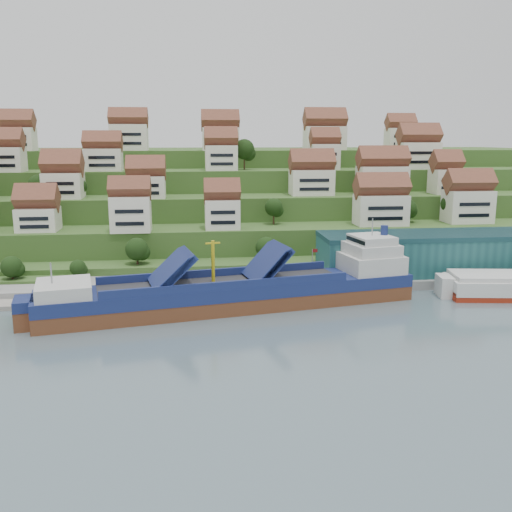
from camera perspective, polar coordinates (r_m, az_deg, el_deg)
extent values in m
plane|color=slate|center=(122.46, -1.74, -5.05)|extent=(300.00, 300.00, 0.00)
cube|color=gray|center=(139.40, 5.96, -2.56)|extent=(180.00, 14.00, 2.20)
cube|color=#2D4C1E|center=(205.80, -3.74, 2.39)|extent=(260.00, 128.00, 4.00)
cube|color=#2D4C1E|center=(210.20, -3.82, 3.55)|extent=(260.00, 118.00, 11.00)
cube|color=#2D4C1E|center=(217.66, -3.93, 4.76)|extent=(260.00, 102.00, 18.00)
cube|color=#2D4C1E|center=(225.22, -4.04, 5.89)|extent=(260.00, 86.00, 25.00)
cube|color=#2D4C1E|center=(233.89, -4.15, 6.84)|extent=(260.00, 68.00, 31.00)
cube|color=white|center=(162.90, -20.94, 3.45)|extent=(10.41, 8.57, 6.12)
cube|color=white|center=(153.96, -12.42, 4.12)|extent=(10.34, 7.03, 9.37)
cube|color=white|center=(155.81, -3.40, 4.20)|extent=(9.32, 7.62, 7.98)
cube|color=white|center=(166.18, 12.36, 4.52)|extent=(14.29, 8.26, 8.54)
cube|color=white|center=(178.13, 20.40, 4.67)|extent=(13.04, 8.31, 9.39)
cube|color=white|center=(176.69, -18.68, 6.70)|extent=(10.93, 8.98, 7.43)
cube|color=white|center=(171.38, -10.89, 6.79)|extent=(10.83, 7.90, 6.40)
cube|color=white|center=(178.00, 5.57, 7.34)|extent=(12.95, 8.36, 7.76)
cube|color=white|center=(181.95, 12.48, 7.37)|extent=(14.81, 8.18, 8.77)
cube|color=white|center=(190.97, 18.42, 7.08)|extent=(8.72, 8.04, 7.66)
cube|color=white|center=(194.50, -23.70, 8.82)|extent=(10.52, 7.86, 7.53)
cube|color=white|center=(190.06, -15.01, 9.28)|extent=(11.55, 7.30, 7.02)
cube|color=white|center=(187.55, -3.50, 9.77)|extent=(10.24, 7.79, 7.98)
cube|color=white|center=(192.36, 6.86, 9.81)|extent=(9.16, 7.14, 8.35)
cube|color=white|center=(203.77, 15.88, 9.63)|extent=(13.33, 8.47, 8.82)
cube|color=white|center=(213.48, -22.69, 10.73)|extent=(10.87, 8.03, 7.78)
cube|color=white|center=(207.21, -12.57, 11.49)|extent=(12.74, 7.51, 8.93)
cube|color=white|center=(205.50, -3.58, 11.60)|extent=(12.66, 8.15, 7.90)
cube|color=white|center=(212.07, 6.87, 11.61)|extent=(14.45, 8.73, 8.38)
cube|color=white|center=(222.47, 14.20, 11.28)|extent=(10.18, 7.05, 7.88)
ellipsoid|color=#1B3712|center=(146.84, 1.02, 0.86)|extent=(5.54, 5.54, 5.54)
ellipsoid|color=#1B3712|center=(146.42, -11.82, 0.66)|extent=(5.81, 5.81, 5.81)
ellipsoid|color=#1B3712|center=(173.03, 14.89, 4.60)|extent=(5.53, 5.53, 5.53)
ellipsoid|color=#1B3712|center=(178.08, 18.86, 4.96)|extent=(5.66, 5.66, 5.66)
ellipsoid|color=#1B3712|center=(163.35, 1.78, 4.90)|extent=(5.15, 5.15, 5.15)
ellipsoid|color=#1B3712|center=(185.22, 10.67, 7.77)|extent=(4.90, 4.90, 4.90)
ellipsoid|color=#1B3712|center=(182.43, -20.94, 6.68)|extent=(5.91, 5.91, 5.91)
ellipsoid|color=#1B3712|center=(178.68, -17.69, 6.87)|extent=(6.19, 6.19, 6.19)
ellipsoid|color=#1B3712|center=(190.92, -1.18, 10.62)|extent=(6.69, 6.69, 6.69)
ellipsoid|color=#1B3712|center=(197.93, 6.60, 10.04)|extent=(5.13, 5.13, 5.13)
ellipsoid|color=#1B3712|center=(196.56, 7.37, 9.71)|extent=(4.77, 4.77, 4.77)
ellipsoid|color=#1B3712|center=(145.33, -23.24, -1.00)|extent=(5.03, 5.03, 5.03)
ellipsoid|color=#1B3712|center=(141.82, -17.38, -1.13)|extent=(3.89, 3.89, 3.89)
cube|color=#205657|center=(149.99, 17.88, 0.34)|extent=(60.00, 15.00, 10.00)
cylinder|color=gray|center=(133.04, 5.63, -0.98)|extent=(0.16, 0.16, 8.00)
cube|color=maroon|center=(132.43, 5.91, 0.54)|extent=(1.20, 0.05, 0.80)
cube|color=brown|center=(121.01, -2.37, -4.77)|extent=(80.16, 27.39, 5.08)
cube|color=navy|center=(120.09, -2.38, -3.23)|extent=(80.18, 27.51, 2.64)
cube|color=beige|center=(115.54, -18.68, -3.15)|extent=(12.23, 13.35, 2.64)
cube|color=#262628|center=(119.26, -3.33, -2.69)|extent=(51.88, 20.06, 0.31)
cube|color=navy|center=(116.26, -8.70, -1.43)|extent=(9.65, 12.49, 7.03)
cube|color=navy|center=(120.97, 0.85, -0.78)|extent=(9.28, 12.42, 7.43)
cylinder|color=gold|center=(117.75, -4.31, -0.65)|extent=(0.84, 0.84, 9.15)
cube|color=beige|center=(131.43, 11.42, -0.68)|extent=(14.22, 13.74, 4.07)
cube|color=beige|center=(130.78, 11.47, 0.71)|extent=(11.99, 12.15, 2.54)
cube|color=beige|center=(130.40, 11.51, 1.63)|extent=(9.76, 10.56, 1.83)
cylinder|color=navy|center=(131.58, 12.71, 2.52)|extent=(1.91, 1.91, 2.24)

